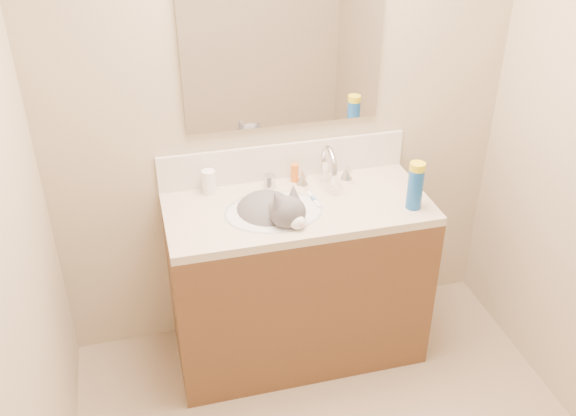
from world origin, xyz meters
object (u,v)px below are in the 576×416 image
silver_jar (270,181)px  amber_bottle (295,173)px  pill_bottle (209,182)px  spray_can (415,189)px  cat (271,217)px  basin (274,225)px  faucet (328,169)px  vanity_cabinet (297,283)px

silver_jar → amber_bottle: size_ratio=0.70×
pill_bottle → spray_can: spray_can is taller
cat → silver_jar: size_ratio=7.00×
spray_can → pill_bottle: bearing=157.4°
basin → faucet: bearing=29.1°
vanity_cabinet → spray_can: size_ratio=6.36×
pill_bottle → amber_bottle: 0.41m
pill_bottle → spray_can: size_ratio=0.60×
basin → cat: cat is taller
pill_bottle → amber_bottle: pill_bottle is taller
basin → silver_jar: (0.03, 0.22, 0.10)m
pill_bottle → cat: bearing=-44.4°
pill_bottle → amber_bottle: size_ratio=1.26×
faucet → amber_bottle: size_ratio=3.09×
silver_jar → faucet: bearing=-10.4°
basin → amber_bottle: (0.16, 0.24, 0.12)m
vanity_cabinet → pill_bottle: size_ratio=10.52×
vanity_cabinet → silver_jar: bearing=115.4°
vanity_cabinet → amber_bottle: amber_bottle is taller
vanity_cabinet → amber_bottle: 0.54m
basin → cat: bearing=165.7°
amber_bottle → spray_can: spray_can is taller
basin → pill_bottle: bearing=136.6°
vanity_cabinet → cat: cat is taller
vanity_cabinet → spray_can: bearing=-17.1°
basin → spray_can: size_ratio=2.38×
vanity_cabinet → pill_bottle: pill_bottle is taller
basin → amber_bottle: amber_bottle is taller
cat → silver_jar: (0.04, 0.21, 0.06)m
faucet → pill_bottle: 0.56m
basin → spray_can: spray_can is taller
faucet → vanity_cabinet: bearing=-142.7°
pill_bottle → vanity_cabinet: bearing=-29.2°
faucet → cat: faucet is taller
vanity_cabinet → basin: basin is taller
pill_bottle → amber_bottle: bearing=1.0°
faucet → cat: (-0.31, -0.16, -0.11)m
silver_jar → spray_can: (0.58, -0.34, 0.06)m
basin → faucet: faucet is taller
silver_jar → spray_can: 0.67m
faucet → pill_bottle: (-0.55, 0.07, -0.03)m
pill_bottle → silver_jar: pill_bottle is taller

